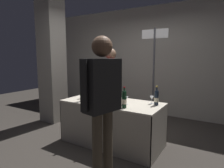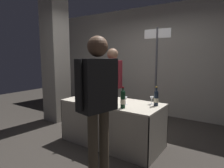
{
  "view_description": "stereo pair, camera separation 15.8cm",
  "coord_description": "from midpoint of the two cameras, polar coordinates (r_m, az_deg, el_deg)",
  "views": [
    {
      "loc": [
        1.65,
        -2.71,
        1.49
      ],
      "look_at": [
        0.0,
        0.0,
        1.03
      ],
      "focal_mm": 31.0,
      "sensor_mm": 36.0,
      "label": 1
    },
    {
      "loc": [
        1.78,
        -2.63,
        1.49
      ],
      "look_at": [
        0.0,
        0.0,
        1.03
      ],
      "focal_mm": 31.0,
      "sensor_mm": 36.0,
      "label": 2
    }
  ],
  "objects": [
    {
      "name": "taster_foreground_right",
      "position": [
        2.24,
        -4.9,
        -3.45
      ],
      "size": [
        0.3,
        0.59,
        1.72
      ],
      "rotation": [
        0.0,
        0.0,
        1.34
      ],
      "color": "#4C4233",
      "rests_on": "ground_plane"
    },
    {
      "name": "back_partition",
      "position": [
        5.08,
        11.63,
        6.62
      ],
      "size": [
        7.98,
        0.12,
        2.73
      ],
      "primitive_type": "cube",
      "color": "#9E998E",
      "rests_on": "ground_plane"
    },
    {
      "name": "flower_vase",
      "position": [
        3.43,
        -1.87,
        -2.19
      ],
      "size": [
        0.1,
        0.09,
        0.42
      ],
      "color": "silver",
      "rests_on": "tasting_table"
    },
    {
      "name": "wine_glass_near_vendor",
      "position": [
        3.06,
        2.7,
        -4.43
      ],
      "size": [
        0.07,
        0.07,
        0.13
      ],
      "color": "silver",
      "rests_on": "tasting_table"
    },
    {
      "name": "display_bottle_0",
      "position": [
        2.84,
        2.02,
        -4.4
      ],
      "size": [
        0.07,
        0.07,
        0.32
      ],
      "color": "black",
      "rests_on": "tasting_table"
    },
    {
      "name": "featured_wine_bottle",
      "position": [
        3.86,
        -8.24,
        -0.93
      ],
      "size": [
        0.08,
        0.08,
        0.35
      ],
      "color": "#38230F",
      "rests_on": "tasting_table"
    },
    {
      "name": "tasting_table",
      "position": [
        3.32,
        -1.38,
        -8.92
      ],
      "size": [
        1.67,
        0.76,
        0.73
      ],
      "color": "beige",
      "rests_on": "ground_plane"
    },
    {
      "name": "booth_signpost",
      "position": [
        4.1,
        11.15,
        5.25
      ],
      "size": [
        0.55,
        0.04,
        2.06
      ],
      "color": "#47474C",
      "rests_on": "ground_plane"
    },
    {
      "name": "wine_glass_mid",
      "position": [
        3.16,
        10.25,
        -4.17
      ],
      "size": [
        0.06,
        0.06,
        0.13
      ],
      "color": "silver",
      "rests_on": "tasting_table"
    },
    {
      "name": "brochure_stand",
      "position": [
        3.57,
        -6.28,
        -3.06
      ],
      "size": [
        0.05,
        0.17,
        0.13
      ],
      "primitive_type": "cube",
      "rotation": [
        -0.03,
        0.0,
        1.34
      ],
      "color": "silver",
      "rests_on": "tasting_table"
    },
    {
      "name": "display_bottle_3",
      "position": [
        3.06,
        11.54,
        -3.86
      ],
      "size": [
        0.07,
        0.07,
        0.3
      ],
      "color": "#192333",
      "rests_on": "tasting_table"
    },
    {
      "name": "display_bottle_4",
      "position": [
        3.1,
        -4.44,
        -3.29
      ],
      "size": [
        0.08,
        0.08,
        0.33
      ],
      "color": "#38230F",
      "rests_on": "tasting_table"
    },
    {
      "name": "concrete_pillar",
      "position": [
        4.65,
        -18.4,
        10.46
      ],
      "size": [
        0.46,
        0.46,
        3.42
      ],
      "primitive_type": "cube",
      "color": "gray",
      "rests_on": "ground_plane"
    },
    {
      "name": "display_bottle_2",
      "position": [
        3.56,
        -9.48,
        -2.15
      ],
      "size": [
        0.07,
        0.07,
        0.29
      ],
      "color": "#192333",
      "rests_on": "tasting_table"
    },
    {
      "name": "display_bottle_1",
      "position": [
        3.33,
        -10.08,
        -2.46
      ],
      "size": [
        0.07,
        0.07,
        0.36
      ],
      "color": "#38230F",
      "rests_on": "tasting_table"
    },
    {
      "name": "ground_plane",
      "position": [
        3.51,
        -1.35,
        -16.96
      ],
      "size": [
        12.0,
        12.0,
        0.0
      ],
      "primitive_type": "plane",
      "color": "#38332D"
    },
    {
      "name": "vendor_presenter",
      "position": [
        3.99,
        -1.52,
        0.91
      ],
      "size": [
        0.25,
        0.56,
        1.65
      ],
      "rotation": [
        0.0,
        0.0,
        -1.66
      ],
      "color": "#2D3347",
      "rests_on": "ground_plane"
    }
  ]
}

